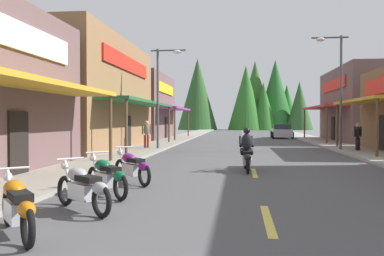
{
  "coord_description": "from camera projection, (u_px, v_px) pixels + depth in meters",
  "views": [
    {
      "loc": [
        -0.53,
        0.01,
        1.83
      ],
      "look_at": [
        -3.4,
        25.15,
        1.32
      ],
      "focal_mm": 38.31,
      "sensor_mm": 36.0,
      "label": 1
    }
  ],
  "objects": [
    {
      "name": "storefront_left_middle",
      "position": [
        72.0,
        95.0,
        26.04
      ],
      "size": [
        9.09,
        13.84,
        6.82
      ],
      "color": "olive",
      "rests_on": "ground"
    },
    {
      "name": "sidewalk_right",
      "position": [
        329.0,
        144.0,
        30.54
      ],
      "size": [
        2.51,
        92.99,
        0.12
      ],
      "primitive_type": "cube",
      "color": "#9E9991",
      "rests_on": "ground"
    },
    {
      "name": "streetlamp_left",
      "position": [
        163.0,
        84.0,
        24.43
      ],
      "size": [
        2.08,
        0.3,
        6.07
      ],
      "color": "#474C51",
      "rests_on": "ground"
    },
    {
      "name": "motorcycle_parked_left_0",
      "position": [
        17.0,
        206.0,
        6.37
      ],
      "size": [
        1.46,
        1.7,
        1.04
      ],
      "rotation": [
        0.0,
        0.0,
        2.28
      ],
      "color": "black",
      "rests_on": "ground"
    },
    {
      "name": "storefront_right_far",
      "position": [
        374.0,
        105.0,
        34.33
      ],
      "size": [
        8.5,
        11.66,
        6.13
      ],
      "color": "brown",
      "rests_on": "ground"
    },
    {
      "name": "centerline_dashes",
      "position": [
        245.0,
        141.0,
        35.31
      ],
      "size": [
        0.16,
        70.76,
        0.01
      ],
      "color": "#E0C64C",
      "rests_on": "ground"
    },
    {
      "name": "streetlamp_right",
      "position": [
        336.0,
        77.0,
        23.72
      ],
      "size": [
        2.08,
        0.3,
        6.71
      ],
      "color": "#474C51",
      "rests_on": "ground"
    },
    {
      "name": "sidewalk_left",
      "position": [
        166.0,
        142.0,
        31.95
      ],
      "size": [
        2.51,
        92.99,
        0.12
      ],
      "primitive_type": "cube",
      "color": "gray",
      "rests_on": "ground"
    },
    {
      "name": "motorcycle_parked_left_2",
      "position": [
        107.0,
        176.0,
        9.77
      ],
      "size": [
        1.54,
        1.62,
        1.04
      ],
      "rotation": [
        0.0,
        0.0,
        2.33
      ],
      "color": "black",
      "rests_on": "ground"
    },
    {
      "name": "ground",
      "position": [
        246.0,
        144.0,
        31.25
      ],
      "size": [
        9.91,
        92.99,
        0.1
      ],
      "primitive_type": "cube",
      "color": "#4C4C4F"
    },
    {
      "name": "pedestrian_browsing",
      "position": [
        146.0,
        133.0,
        25.07
      ],
      "size": [
        0.56,
        0.32,
        1.78
      ],
      "rotation": [
        0.0,
        0.0,
        4.9
      ],
      "color": "maroon",
      "rests_on": "ground"
    },
    {
      "name": "parked_car_curbside",
      "position": [
        282.0,
        131.0,
        40.91
      ],
      "size": [
        2.15,
        4.35,
        1.4
      ],
      "rotation": [
        0.0,
        0.0,
        1.54
      ],
      "color": "silver",
      "rests_on": "ground"
    },
    {
      "name": "motorcycle_parked_left_3",
      "position": [
        132.0,
        166.0,
        11.73
      ],
      "size": [
        1.51,
        1.65,
        1.04
      ],
      "rotation": [
        0.0,
        0.0,
        2.31
      ],
      "color": "black",
      "rests_on": "ground"
    },
    {
      "name": "pedestrian_waiting",
      "position": [
        358.0,
        135.0,
        22.85
      ],
      "size": [
        0.49,
        0.42,
        1.68
      ],
      "rotation": [
        0.0,
        0.0,
        5.3
      ],
      "color": "black",
      "rests_on": "ground"
    },
    {
      "name": "treeline_backdrop",
      "position": [
        251.0,
        97.0,
        76.6
      ],
      "size": [
        24.71,
        11.29,
        13.25
      ],
      "color": "#215C23",
      "rests_on": "ground"
    },
    {
      "name": "motorcycle_parked_left_1",
      "position": [
        83.0,
        187.0,
        8.11
      ],
      "size": [
        1.68,
        1.48,
        1.04
      ],
      "rotation": [
        0.0,
        0.0,
        2.43
      ],
      "color": "black",
      "rests_on": "ground"
    },
    {
      "name": "storefront_left_far",
      "position": [
        129.0,
        107.0,
        39.46
      ],
      "size": [
        9.04,
        10.73,
        6.12
      ],
      "color": "brown",
      "rests_on": "ground"
    },
    {
      "name": "rider_cruising_lead",
      "position": [
        247.0,
        153.0,
        14.51
      ],
      "size": [
        0.6,
        2.14,
        1.57
      ],
      "rotation": [
        0.0,
        0.0,
        1.61
      ],
      "color": "black",
      "rests_on": "ground"
    }
  ]
}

